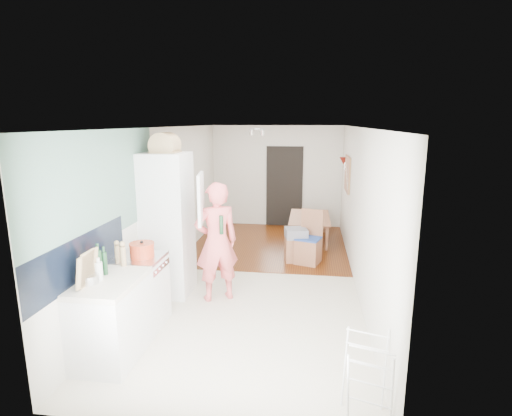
% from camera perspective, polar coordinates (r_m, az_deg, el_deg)
% --- Properties ---
extents(room_shell, '(3.20, 7.00, 2.50)m').
position_cam_1_polar(room_shell, '(6.52, 0.34, 0.41)').
color(room_shell, beige).
rests_on(room_shell, ground).
extents(floor, '(3.20, 7.00, 0.01)m').
position_cam_1_polar(floor, '(6.89, 0.32, -9.82)').
color(floor, beige).
rests_on(floor, ground).
extents(wood_floor_overlay, '(3.20, 3.30, 0.01)m').
position_cam_1_polar(wood_floor_overlay, '(8.62, 1.93, -5.19)').
color(wood_floor_overlay, '#5E2D09').
rests_on(wood_floor_overlay, room_shell).
extents(sage_wall_panel, '(0.02, 3.00, 1.30)m').
position_cam_1_polar(sage_wall_panel, '(5.01, -21.15, 2.94)').
color(sage_wall_panel, slate).
rests_on(sage_wall_panel, room_shell).
extents(tile_splashback, '(0.02, 1.90, 0.50)m').
position_cam_1_polar(tile_splashback, '(4.71, -23.65, -6.61)').
color(tile_splashback, black).
rests_on(tile_splashback, room_shell).
extents(doorway_recess, '(0.90, 0.04, 2.00)m').
position_cam_1_polar(doorway_recess, '(9.96, 4.08, 3.04)').
color(doorway_recess, black).
rests_on(doorway_recess, room_shell).
extents(base_cabinet, '(0.60, 0.90, 0.86)m').
position_cam_1_polar(base_cabinet, '(4.85, -19.91, -15.00)').
color(base_cabinet, silver).
rests_on(base_cabinet, room_shell).
extents(worktop, '(0.62, 0.92, 0.06)m').
position_cam_1_polar(worktop, '(4.66, -20.33, -9.94)').
color(worktop, '#EEE8CF').
rests_on(worktop, room_shell).
extents(range_cooker, '(0.60, 0.60, 0.88)m').
position_cam_1_polar(range_cooker, '(5.45, -16.24, -11.50)').
color(range_cooker, silver).
rests_on(range_cooker, room_shell).
extents(cooker_top, '(0.60, 0.60, 0.04)m').
position_cam_1_polar(cooker_top, '(5.28, -16.54, -6.93)').
color(cooker_top, silver).
rests_on(cooker_top, room_shell).
extents(fridge_housing, '(0.66, 0.66, 2.15)m').
position_cam_1_polar(fridge_housing, '(6.12, -12.51, -2.36)').
color(fridge_housing, silver).
rests_on(fridge_housing, room_shell).
extents(fridge_door, '(0.14, 0.56, 0.70)m').
position_cam_1_polar(fridge_door, '(5.56, -7.88, 1.35)').
color(fridge_door, silver).
rests_on(fridge_door, room_shell).
extents(fridge_interior, '(0.02, 0.52, 0.66)m').
position_cam_1_polar(fridge_interior, '(5.92, -9.90, 1.96)').
color(fridge_interior, white).
rests_on(fridge_interior, room_shell).
extents(pinboard, '(0.03, 0.90, 0.70)m').
position_cam_1_polar(pinboard, '(8.33, 12.95, 4.78)').
color(pinboard, tan).
rests_on(pinboard, room_shell).
extents(pinboard_frame, '(0.00, 0.94, 0.74)m').
position_cam_1_polar(pinboard_frame, '(8.33, 12.85, 4.78)').
color(pinboard_frame, '#966344').
rests_on(pinboard_frame, room_shell).
extents(wall_sconce, '(0.18, 0.18, 0.16)m').
position_cam_1_polar(wall_sconce, '(8.95, 12.40, 6.59)').
color(wall_sconce, maroon).
rests_on(wall_sconce, room_shell).
extents(person, '(0.90, 0.80, 2.08)m').
position_cam_1_polar(person, '(5.79, -5.69, -3.36)').
color(person, '#F16465').
rests_on(person, floor).
extents(dining_table, '(0.74, 1.32, 0.46)m').
position_cam_1_polar(dining_table, '(8.90, 7.81, -3.22)').
color(dining_table, '#966344').
rests_on(dining_table, floor).
extents(dining_chair, '(0.53, 0.53, 1.00)m').
position_cam_1_polar(dining_chair, '(7.42, 7.50, -4.22)').
color(dining_chair, '#966344').
rests_on(dining_chair, floor).
extents(stool, '(0.41, 0.41, 0.46)m').
position_cam_1_polar(stool, '(7.58, 5.53, -5.92)').
color(stool, '#966344').
rests_on(stool, floor).
extents(grey_drape, '(0.47, 0.47, 0.18)m').
position_cam_1_polar(grey_drape, '(7.50, 5.75, -3.59)').
color(grey_drape, slate).
rests_on(grey_drape, stool).
extents(drying_rack, '(0.47, 0.44, 0.74)m').
position_cam_1_polar(drying_rack, '(3.96, 15.63, -22.32)').
color(drying_rack, silver).
rests_on(drying_rack, floor).
extents(bread_bin, '(0.40, 0.38, 0.21)m').
position_cam_1_polar(bread_bin, '(5.95, -12.86, 8.71)').
color(bread_bin, tan).
rests_on(bread_bin, fridge_housing).
extents(red_casserole, '(0.38, 0.38, 0.18)m').
position_cam_1_polar(red_casserole, '(5.24, -15.97, -5.76)').
color(red_casserole, '#C53E20').
rests_on(red_casserole, cooker_top).
extents(steel_pan, '(0.22, 0.22, 0.09)m').
position_cam_1_polar(steel_pan, '(4.60, -22.70, -9.38)').
color(steel_pan, silver).
rests_on(steel_pan, worktop).
extents(held_bottle, '(0.06, 0.06, 0.27)m').
position_cam_1_polar(held_bottle, '(5.58, -4.98, -2.41)').
color(held_bottle, '#173B20').
rests_on(held_bottle, person).
extents(bottle_a, '(0.08, 0.08, 0.30)m').
position_cam_1_polar(bottle_a, '(4.71, -21.54, -7.42)').
color(bottle_a, '#173B20').
rests_on(bottle_a, worktop).
extents(bottle_b, '(0.06, 0.06, 0.26)m').
position_cam_1_polar(bottle_b, '(4.77, -20.82, -7.40)').
color(bottle_b, '#173B20').
rests_on(bottle_b, worktop).
extents(bottle_c, '(0.10, 0.10, 0.20)m').
position_cam_1_polar(bottle_c, '(4.64, -21.53, -8.40)').
color(bottle_c, silver).
rests_on(bottle_c, worktop).
extents(pepper_mill_front, '(0.07, 0.07, 0.23)m').
position_cam_1_polar(pepper_mill_front, '(4.98, -18.45, -6.55)').
color(pepper_mill_front, tan).
rests_on(pepper_mill_front, worktop).
extents(pepper_mill_back, '(0.07, 0.07, 0.21)m').
position_cam_1_polar(pepper_mill_back, '(5.12, -19.19, -6.22)').
color(pepper_mill_back, tan).
rests_on(pepper_mill_back, worktop).
extents(chopping_boards, '(0.08, 0.28, 0.38)m').
position_cam_1_polar(chopping_boards, '(4.50, -23.00, -7.99)').
color(chopping_boards, tan).
rests_on(chopping_boards, worktop).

